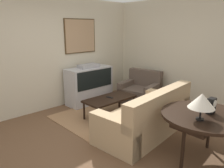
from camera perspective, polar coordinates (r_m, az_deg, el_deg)
The scene contains 12 objects.
ground_plane at distance 4.19m, azimuth -1.43°, elevation -13.78°, with size 12.00×12.00×0.00m, color brown.
wall_back at distance 5.50m, azimuth -16.53°, elevation 7.44°, with size 12.00×0.10×2.70m.
wall_right at distance 5.81m, azimuth 18.33°, elevation 7.60°, with size 0.06×12.00×2.70m.
area_rug at distance 5.07m, azimuth -1.89°, elevation -8.42°, with size 1.97×1.83×0.01m.
tv at distance 5.84m, azimuth -5.98°, elevation -0.23°, with size 1.22×0.53×1.06m.
couch at distance 4.24m, azimuth 9.00°, elevation -8.82°, with size 2.06×1.11×0.91m.
armchair at distance 5.95m, azimuth 7.44°, elevation -2.10°, with size 0.98×1.09×0.86m.
coffee_table at distance 4.95m, azimuth -0.59°, elevation -4.10°, with size 1.19×0.57×0.44m.
console_table at distance 3.53m, azimuth 22.84°, elevation -8.22°, with size 1.23×1.23×0.75m.
table_lamp at distance 3.19m, azimuth 22.39°, elevation -4.12°, with size 0.36×0.36×0.38m.
mantel_clock at distance 3.55m, azimuth 24.53°, elevation -5.17°, with size 0.13×0.10×0.24m.
remote at distance 4.94m, azimuth -0.62°, elevation -3.49°, with size 0.08×0.17×0.02m.
Camera 1 is at (-2.45, -2.75, 2.00)m, focal length 35.00 mm.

